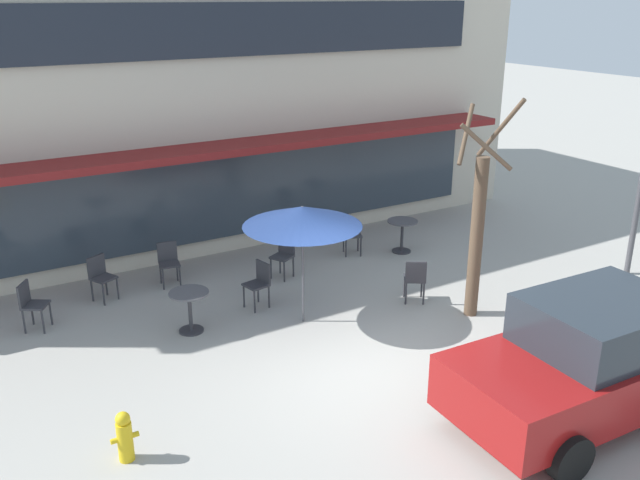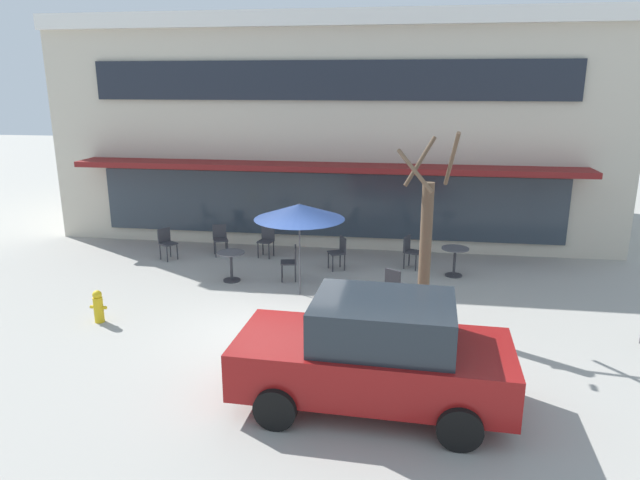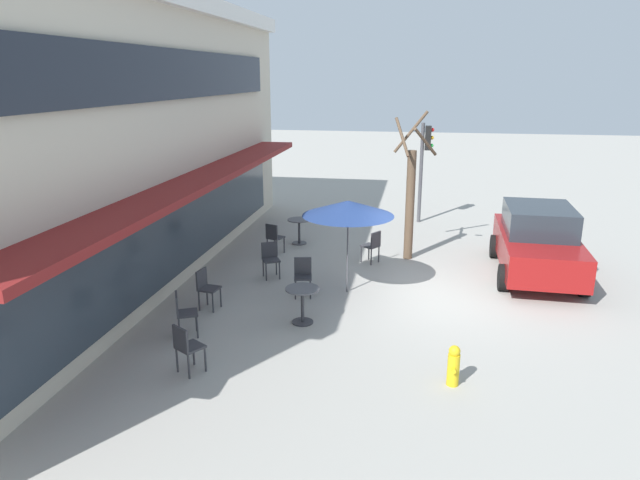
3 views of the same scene
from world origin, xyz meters
The scene contains 15 objects.
ground_plane centered at (0.00, 0.00, 0.00)m, with size 80.00×80.00×0.00m, color #9E9B93.
building_facade centered at (0.00, 9.96, 3.43)m, with size 17.31×9.10×6.86m.
cafe_table_near_wall centered at (-1.94, 2.64, 0.52)m, with size 0.70×0.70×0.76m.
cafe_table_streetside centered at (3.69, 3.90, 0.52)m, with size 0.70×0.70×0.76m.
patio_umbrella_green_folded centered at (-0.03, 1.96, 2.02)m, with size 2.10×2.10×2.20m.
cafe_chair_0 centered at (2.21, 1.56, 0.53)m, with size 0.55×0.55×0.89m.
cafe_chair_1 centered at (2.55, 4.39, 0.53)m, with size 0.53×0.53×0.89m.
cafe_chair_2 centered at (-4.31, 4.16, 0.53)m, with size 0.55×0.55×0.89m.
cafe_chair_3 centered at (-2.94, 4.80, 0.53)m, with size 0.53×0.53×0.89m.
cafe_chair_4 centered at (0.66, 4.00, 0.53)m, with size 0.54×0.54×0.89m.
cafe_chair_5 centered at (-1.56, 4.85, 0.53)m, with size 0.46×0.46×0.89m.
cafe_chair_6 centered at (-0.44, 2.94, 0.53)m, with size 0.47×0.47×0.89m.
parked_sedan centered at (2.00, -2.62, 0.88)m, with size 4.26×2.14×1.76m.
street_tree centered at (2.81, 0.62, 1.72)m, with size 1.18×1.18×4.02m.
fire_hydrant centered at (-3.92, -0.29, 0.35)m, with size 0.36×0.20×0.71m.
Camera 1 is at (-5.49, -7.77, 5.63)m, focal length 38.00 mm.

